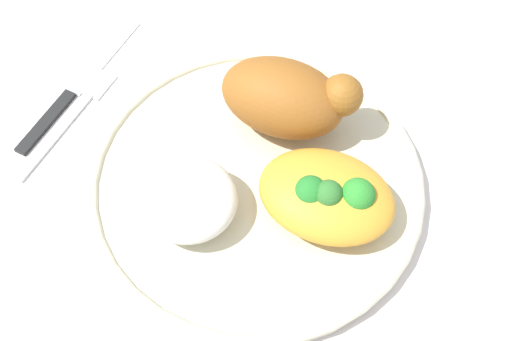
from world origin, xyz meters
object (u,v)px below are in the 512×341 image
fork (72,116)px  plate (256,182)px  napkin (476,321)px  rice_pile (187,199)px  knife (70,93)px  mac_cheese_with_broccoli (327,196)px  roasted_chicken (290,98)px

fork → plate: bearing=-2.7°
plate → napkin: size_ratio=2.45×
plate → rice_pile: size_ratio=3.54×
plate → napkin: 0.21m
knife → mac_cheese_with_broccoli: bearing=-8.6°
napkin → rice_pile: bearing=179.4°
mac_cheese_with_broccoli → knife: bearing=171.4°
roasted_chicken → mac_cheese_with_broccoli: size_ratio=1.07×
knife → roasted_chicken: bearing=8.7°
roasted_chicken → knife: bearing=-171.3°
roasted_chicken → knife: 0.22m
plate → roasted_chicken: roasted_chicken is taller
rice_pile → napkin: (0.25, -0.00, -0.04)m
mac_cheese_with_broccoli → knife: (-0.27, 0.04, -0.04)m
plate → rice_pile: 0.07m
plate → rice_pile: bearing=-128.8°
rice_pile → knife: rice_pile is taller
roasted_chicken → plate: bearing=-95.5°
plate → roasted_chicken: (0.01, 0.07, 0.04)m
rice_pile → napkin: bearing=-0.6°
plate → roasted_chicken: 0.08m
fork → napkin: 0.40m
plate → fork: size_ratio=2.07×
roasted_chicken → mac_cheese_with_broccoli: roasted_chicken is taller
fork → knife: 0.03m
plate → roasted_chicken: size_ratio=2.43×
rice_pile → knife: bearing=153.4°
fork → napkin: size_ratio=1.18×
mac_cheese_with_broccoli → fork: size_ratio=0.80×
plate → napkin: bearing=-14.5°
napkin → roasted_chicken: bearing=149.2°
plate → roasted_chicken: bearing=84.5°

